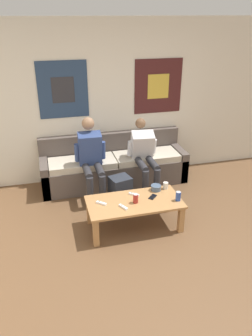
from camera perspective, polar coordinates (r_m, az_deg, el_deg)
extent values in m
plane|color=brown|center=(3.90, 6.97, -16.46)|extent=(18.00, 18.00, 0.00)
cube|color=silver|center=(5.41, -1.83, 11.38)|extent=(10.00, 0.05, 2.55)
cube|color=navy|center=(5.20, -10.91, 13.20)|extent=(0.76, 0.01, 0.86)
cube|color=#2D2D33|center=(5.20, -10.91, 13.19)|extent=(0.34, 0.01, 0.39)
cube|color=#471E1E|center=(5.53, 5.63, 13.96)|extent=(0.80, 0.01, 0.87)
cube|color=gold|center=(5.52, 5.65, 13.95)|extent=(0.36, 0.01, 0.39)
cube|color=#564C47|center=(5.59, -2.67, 2.31)|extent=(2.36, 0.13, 0.79)
cube|color=#564C47|center=(5.38, -1.87, -0.98)|extent=(2.36, 0.53, 0.40)
cube|color=#564C47|center=(5.25, -13.90, -1.75)|extent=(0.12, 0.53, 0.52)
cube|color=#564C47|center=(5.68, 9.21, 0.86)|extent=(0.12, 0.53, 0.52)
cube|color=beige|center=(5.19, -7.63, 0.82)|extent=(1.04, 0.49, 0.10)
cube|color=beige|center=(5.40, 3.58, 2.02)|extent=(1.04, 0.49, 0.10)
cube|color=#B27F4C|center=(4.24, 1.47, -5.97)|extent=(1.22, 0.61, 0.03)
cube|color=#B27F4C|center=(4.45, -6.39, -7.45)|extent=(0.07, 0.07, 0.37)
cube|color=#B27F4C|center=(4.70, 7.14, -5.57)|extent=(0.07, 0.07, 0.37)
cube|color=#B27F4C|center=(4.05, -5.27, -11.18)|extent=(0.07, 0.07, 0.37)
cube|color=#B27F4C|center=(4.32, 9.55, -8.84)|extent=(0.07, 0.07, 0.37)
cylinder|color=#2D2D33|center=(4.81, -6.76, -0.57)|extent=(0.11, 0.41, 0.11)
cylinder|color=#2D2D33|center=(4.74, -6.25, -4.18)|extent=(0.10, 0.10, 0.47)
cube|color=#232328|center=(4.80, -5.98, -7.03)|extent=(0.11, 0.25, 0.05)
cylinder|color=#2D2D33|center=(4.83, -4.65, -0.33)|extent=(0.11, 0.41, 0.11)
cylinder|color=#2D2D33|center=(4.76, -4.11, -3.92)|extent=(0.10, 0.10, 0.47)
cube|color=#232328|center=(4.82, -3.86, -6.76)|extent=(0.11, 0.25, 0.05)
cube|color=#33477F|center=(4.94, -6.30, 3.32)|extent=(0.35, 0.31, 0.53)
sphere|color=#9E7556|center=(4.87, -6.63, 7.71)|extent=(0.19, 0.19, 0.19)
cylinder|color=#33477F|center=(4.93, -8.50, 2.66)|extent=(0.08, 0.10, 0.28)
cylinder|color=#33477F|center=(4.98, -4.06, 3.12)|extent=(0.08, 0.10, 0.28)
cylinder|color=#2D2D33|center=(4.97, 2.74, 0.50)|extent=(0.11, 0.41, 0.11)
cylinder|color=#2D2D33|center=(4.90, 3.39, -2.97)|extent=(0.10, 0.10, 0.47)
cube|color=#232328|center=(4.96, 3.57, -5.74)|extent=(0.11, 0.25, 0.05)
cylinder|color=#2D2D33|center=(5.02, 4.70, 0.72)|extent=(0.11, 0.41, 0.11)
cylinder|color=#2D2D33|center=(4.96, 5.37, -2.71)|extent=(0.10, 0.10, 0.47)
cube|color=#232328|center=(5.01, 5.53, -5.46)|extent=(0.11, 0.25, 0.05)
cube|color=silver|center=(5.15, 2.84, 3.98)|extent=(0.38, 0.40, 0.49)
sphere|color=brown|center=(5.15, 2.53, 7.78)|extent=(0.16, 0.16, 0.16)
cylinder|color=silver|center=(5.12, 0.72, 3.42)|extent=(0.08, 0.12, 0.25)
cylinder|color=silver|center=(5.23, 4.83, 3.81)|extent=(0.08, 0.12, 0.25)
cube|color=#282D38|center=(4.84, -1.00, -3.92)|extent=(0.34, 0.32, 0.43)
cube|color=#282D38|center=(4.81, -0.34, -5.51)|extent=(0.22, 0.14, 0.19)
cylinder|color=#475B75|center=(4.48, 5.24, -3.45)|extent=(0.13, 0.13, 0.07)
torus|color=#475B75|center=(4.46, 5.25, -3.09)|extent=(0.14, 0.14, 0.02)
cylinder|color=silver|center=(4.52, 6.92, -3.06)|extent=(0.07, 0.07, 0.10)
cylinder|color=black|center=(4.50, 6.95, -2.45)|extent=(0.00, 0.00, 0.01)
cylinder|color=#28479E|center=(4.27, 9.08, -4.86)|extent=(0.07, 0.07, 0.12)
cylinder|color=silver|center=(4.24, 9.13, -4.14)|extent=(0.06, 0.06, 0.00)
cylinder|color=maroon|center=(4.17, 1.69, -5.33)|extent=(0.07, 0.07, 0.12)
cylinder|color=silver|center=(4.14, 1.70, -4.59)|extent=(0.06, 0.06, 0.00)
cube|color=white|center=(4.36, 1.38, -4.61)|extent=(0.13, 0.12, 0.02)
cylinder|color=#333842|center=(4.36, 0.99, -4.36)|extent=(0.01, 0.01, 0.00)
cube|color=white|center=(4.09, -0.48, -6.80)|extent=(0.10, 0.14, 0.02)
cylinder|color=#333842|center=(4.10, -0.78, -6.46)|extent=(0.01, 0.01, 0.00)
cube|color=white|center=(4.18, -4.32, -6.12)|extent=(0.13, 0.12, 0.02)
cylinder|color=#333842|center=(4.18, -4.71, -5.84)|extent=(0.01, 0.01, 0.00)
cube|color=black|center=(4.32, 4.66, -5.04)|extent=(0.14, 0.14, 0.01)
cube|color=black|center=(4.32, 4.67, -4.97)|extent=(0.13, 0.13, 0.00)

